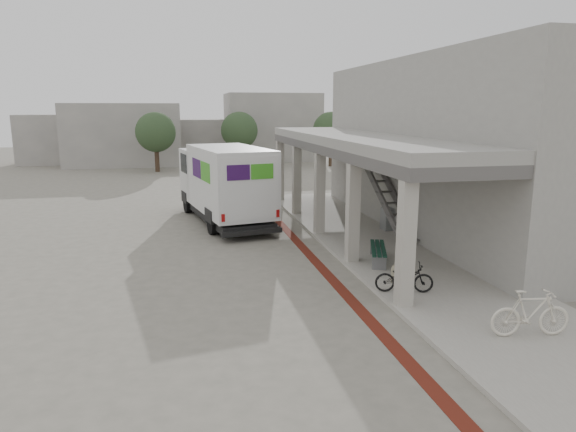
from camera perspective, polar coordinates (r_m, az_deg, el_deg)
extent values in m
plane|color=#6A675B|center=(16.18, 0.56, -6.30)|extent=(120.00, 120.00, 0.00)
cube|color=#581C11|center=(18.26, 2.24, -4.16)|extent=(0.35, 40.00, 0.01)
cube|color=gray|center=(17.44, 13.54, -5.07)|extent=(4.40, 28.00, 0.12)
cube|color=gray|center=(22.31, 16.79, 7.39)|extent=(4.30, 17.00, 7.00)
cube|color=#555250|center=(20.77, 7.61, 7.49)|extent=(3.40, 16.90, 0.35)
cube|color=gray|center=(20.75, 7.63, 8.46)|extent=(3.40, 16.90, 0.35)
cube|color=gray|center=(49.26, -17.75, 8.62)|extent=(10.00, 6.00, 5.50)
cube|color=gray|center=(53.13, -9.69, 8.39)|extent=(8.00, 6.00, 4.00)
cube|color=gray|center=(51.88, -1.78, 9.85)|extent=(9.00, 6.00, 6.50)
cube|color=gray|center=(53.13, -23.92, 7.83)|extent=(7.00, 5.00, 4.50)
cylinder|color=#38281C|center=(43.19, -14.36, 6.37)|extent=(0.36, 0.36, 2.40)
sphere|color=#294025|center=(43.06, -14.50, 9.02)|extent=(3.20, 3.20, 3.20)
cylinder|color=#38281C|center=(45.48, -5.37, 6.94)|extent=(0.36, 0.36, 2.40)
sphere|color=#294025|center=(45.35, -5.42, 9.46)|extent=(3.20, 3.20, 3.20)
cylinder|color=#38281C|center=(46.15, 4.76, 7.02)|extent=(0.36, 0.36, 2.40)
sphere|color=#294025|center=(46.03, 4.81, 9.51)|extent=(3.20, 3.20, 3.20)
cube|color=black|center=(23.38, -7.03, 0.37)|extent=(3.53, 7.66, 0.32)
cube|color=silver|center=(22.21, -6.46, 4.05)|extent=(3.49, 5.86, 2.74)
cube|color=silver|center=(25.72, -8.75, 4.69)|extent=(2.86, 2.43, 2.43)
cube|color=silver|center=(26.90, -9.27, 3.06)|extent=(2.40, 1.05, 0.84)
cube|color=black|center=(26.47, -9.24, 6.14)|extent=(2.38, 0.93, 1.11)
cube|color=black|center=(19.85, -4.03, -1.79)|extent=(2.43, 0.70, 0.19)
cube|color=#31104A|center=(22.55, -10.14, 5.28)|extent=(0.29, 1.46, 0.79)
cube|color=#399821|center=(21.02, -9.18, 4.84)|extent=(0.29, 1.46, 0.79)
cube|color=#31104A|center=(19.36, -5.53, 4.82)|extent=(0.89, 0.19, 0.58)
cube|color=#399821|center=(19.66, -2.88, 4.97)|extent=(0.89, 0.19, 0.58)
cylinder|color=black|center=(25.74, -11.07, 1.41)|extent=(0.46, 0.99, 0.95)
cylinder|color=black|center=(26.26, -6.34, 1.76)|extent=(0.46, 0.99, 0.95)
cylinder|color=black|center=(21.10, -8.36, -0.78)|extent=(0.46, 0.99, 0.95)
cylinder|color=black|center=(21.73, -2.70, -0.29)|extent=(0.46, 0.99, 0.95)
cube|color=slate|center=(16.26, 10.10, -5.14)|extent=(0.44, 0.23, 0.44)
cube|color=slate|center=(17.92, 9.84, -3.54)|extent=(0.44, 0.23, 0.44)
cube|color=#113325|center=(17.02, 9.45, -3.51)|extent=(0.81, 1.99, 0.05)
cube|color=#113325|center=(17.02, 10.00, -3.52)|extent=(0.81, 1.99, 0.05)
cube|color=#113325|center=(17.03, 10.54, -3.53)|extent=(0.81, 1.99, 0.05)
cylinder|color=gray|center=(15.21, 12.52, -6.43)|extent=(0.44, 0.44, 0.44)
sphere|color=gray|center=(15.14, 12.56, -5.63)|extent=(0.44, 0.44, 0.44)
cylinder|color=gray|center=(15.24, 12.02, -6.53)|extent=(0.36, 0.36, 0.36)
sphere|color=gray|center=(15.19, 12.05, -5.89)|extent=(0.36, 0.36, 0.36)
cube|color=gray|center=(21.58, 11.01, -0.31)|extent=(0.45, 0.58, 0.91)
imported|color=black|center=(14.39, 12.79, -6.69)|extent=(1.66, 0.95, 0.83)
imported|color=beige|center=(12.57, 25.35, -9.73)|extent=(1.84, 0.76, 1.07)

